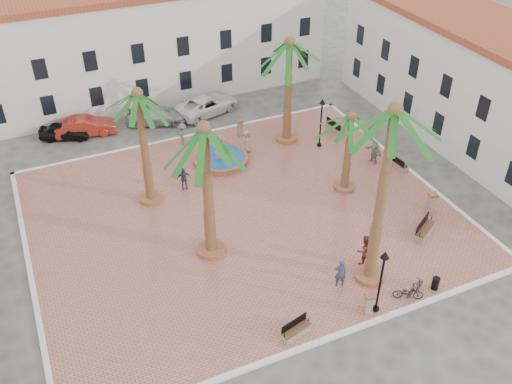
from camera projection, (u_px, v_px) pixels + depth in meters
ground at (242, 216)px, 36.58m from camera, size 120.00×120.00×0.00m
plaza at (242, 215)px, 36.54m from camera, size 26.00×22.00×0.15m
kerb_n at (187, 136)px, 44.70m from camera, size 26.30×0.30×0.16m
kerb_s at (328, 339)px, 28.37m from camera, size 26.30×0.30×0.16m
kerb_e at (408, 169)px, 40.86m from camera, size 0.30×22.30×0.16m
kerb_w at (30, 273)px, 32.21m from camera, size 0.30×22.30×0.16m
building_north at (150, 41)px, 48.65m from camera, size 30.40×7.40×9.50m
building_east at (479, 85)px, 42.10m from camera, size 7.40×26.40×9.00m
fountain at (220, 158)px, 41.50m from camera, size 4.07×4.07×2.10m
palm_nw at (139, 106)px, 33.80m from camera, size 5.11×5.11×8.08m
palm_sw at (205, 144)px, 29.33m from camera, size 5.64×5.64×8.66m
palm_s at (392, 129)px, 26.36m from camera, size 5.42×5.42×10.81m
palm_e at (351, 127)px, 36.10m from camera, size 4.62×4.62×5.79m
palm_ne at (289, 54)px, 40.15m from camera, size 5.51×5.51×8.23m
bench_s at (296, 331)px, 28.35m from camera, size 1.79×0.94×0.91m
bench_se at (425, 230)px, 34.69m from camera, size 2.03×1.55×1.06m
bench_e at (398, 164)px, 40.84m from camera, size 0.70×1.71×0.88m
bench_ne at (335, 128)px, 45.06m from camera, size 0.76×1.93×0.99m
lamppost_s at (382, 271)px, 28.24m from camera, size 0.44×0.44×4.06m
lamppost_e at (321, 114)px, 41.87m from camera, size 0.43×0.43×3.94m
bollard_se at (369, 304)px, 29.27m from camera, size 0.57×0.57×1.30m
bollard_n at (240, 128)px, 44.30m from camera, size 0.52×0.52×1.34m
bollard_e at (431, 203)px, 36.11m from camera, size 0.64×0.64×1.53m
litter_bin at (435, 283)px, 30.88m from camera, size 0.40×0.40×0.77m
cyclist_a at (340, 273)px, 30.80m from camera, size 0.76×0.62×1.79m
bicycle_a at (408, 293)px, 30.26m from camera, size 1.70×1.27×0.85m
cyclist_b at (364, 250)px, 32.21m from camera, size 0.96×0.76×1.94m
bicycle_b at (415, 287)px, 30.53m from camera, size 1.59×0.91×0.92m
pedestrian_fountain_a at (247, 141)px, 42.23m from camera, size 0.93×0.69×1.74m
pedestrian_fountain_b at (184, 179)px, 38.34m from camera, size 1.00×0.49×1.64m
pedestrian_north at (182, 134)px, 43.15m from camera, size 0.89×1.24×1.73m
pedestrian_east at (374, 152)px, 41.05m from camera, size 0.77×1.67×1.73m
car_black at (64, 131)px, 44.25m from camera, size 4.13×2.81×1.31m
car_red at (85, 126)px, 44.65m from camera, size 4.81×2.32×1.52m
car_silver at (157, 115)px, 46.23m from camera, size 5.46×3.75×1.47m
car_white at (207, 105)px, 47.63m from camera, size 6.04×4.13×1.53m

